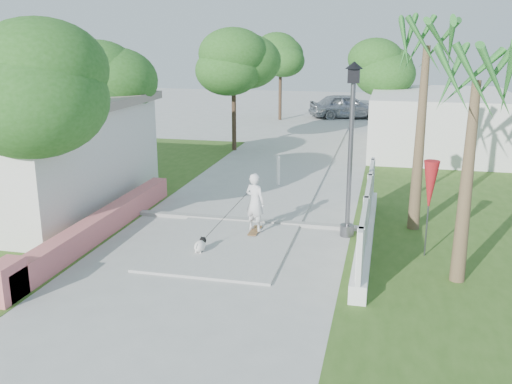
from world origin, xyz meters
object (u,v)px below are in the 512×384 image
(street_lamp, at_px, (351,144))
(dog, at_px, (200,245))
(bollard, at_px, (278,170))
(skateboarder, at_px, (233,212))
(parked_car, at_px, (346,106))
(patio_umbrella, at_px, (430,187))

(street_lamp, distance_m, dog, 4.48)
(bollard, bearing_deg, dog, -95.35)
(dog, bearing_deg, skateboarder, 70.82)
(street_lamp, bearing_deg, dog, -148.24)
(street_lamp, distance_m, parked_car, 22.15)
(patio_umbrella, xyz_separation_m, skateboarder, (-4.70, 0.08, -0.96))
(street_lamp, xyz_separation_m, dog, (-3.31, -2.05, -2.22))
(skateboarder, bearing_deg, parked_car, -69.39)
(street_lamp, bearing_deg, bollard, 120.96)
(parked_car, bearing_deg, dog, 154.18)
(bollard, relative_size, dog, 1.95)
(dog, relative_size, parked_car, 0.12)
(parked_car, bearing_deg, skateboarder, 155.28)
(patio_umbrella, xyz_separation_m, dog, (-5.21, -1.05, -1.48))
(street_lamp, bearing_deg, parked_car, 94.60)
(skateboarder, xyz_separation_m, dog, (-0.51, -1.14, -0.51))
(bollard, distance_m, dog, 6.59)
(bollard, xyz_separation_m, skateboarder, (-0.10, -5.42, 0.14))
(dog, bearing_deg, street_lamp, 36.91)
(bollard, height_order, dog, bollard)
(bollard, bearing_deg, street_lamp, -59.04)
(street_lamp, relative_size, bollard, 4.07)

